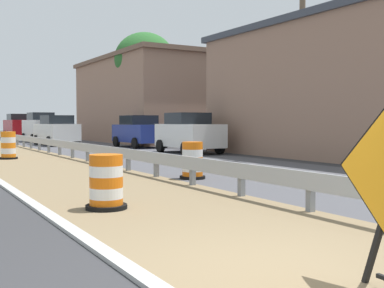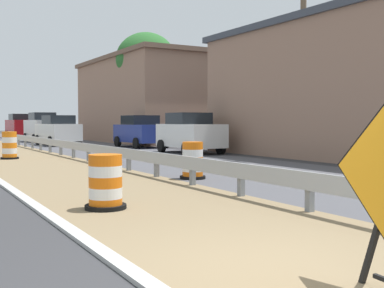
{
  "view_description": "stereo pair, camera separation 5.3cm",
  "coord_description": "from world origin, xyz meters",
  "views": [
    {
      "loc": [
        -3.27,
        -3.85,
        1.59
      ],
      "look_at": [
        2.82,
        6.47,
        1.01
      ],
      "focal_mm": 44.97,
      "sensor_mm": 36.0,
      "label": 1
    },
    {
      "loc": [
        -3.22,
        -3.88,
        1.59
      ],
      "look_at": [
        2.82,
        6.47,
        1.01
      ],
      "focal_mm": 44.97,
      "sensor_mm": 36.0,
      "label": 2
    }
  ],
  "objects": [
    {
      "name": "roadside_shop_near",
      "position": [
        13.66,
        9.88,
        3.01
      ],
      "size": [
        6.88,
        16.35,
        6.01
      ],
      "color": "#93705B",
      "rests_on": "ground"
    },
    {
      "name": "tree_roadside",
      "position": [
        11.19,
        27.25,
        5.87
      ],
      "size": [
        4.26,
        4.26,
        7.82
      ],
      "color": "#4C3D2D",
      "rests_on": "ground"
    },
    {
      "name": "traffic_barrel_nearest",
      "position": [
        -0.23,
        4.33,
        0.44
      ],
      "size": [
        0.75,
        0.75,
        0.99
      ],
      "color": "orange",
      "rests_on": "ground"
    },
    {
      "name": "utility_pole_near",
      "position": [
        10.65,
        10.9,
        4.29
      ],
      "size": [
        0.24,
        1.8,
        8.26
      ],
      "color": "brown",
      "rests_on": "ground"
    },
    {
      "name": "car_mid_far_lane",
      "position": [
        9.04,
        49.14,
        0.96
      ],
      "size": [
        2.07,
        4.17,
        1.92
      ],
      "rotation": [
        0.0,
        0.0,
        -1.59
      ],
      "color": "#195128",
      "rests_on": "ground"
    },
    {
      "name": "median_dirt_strip",
      "position": [
        0.86,
        0.0,
        0.0
      ],
      "size": [
        4.12,
        120.0,
        0.01
      ],
      "primitive_type": "cube",
      "color": "#7F6B4C",
      "rests_on": "ground"
    },
    {
      "name": "ground_plane",
      "position": [
        0.0,
        0.0,
        0.0
      ],
      "size": [
        160.0,
        160.0,
        0.0
      ],
      "primitive_type": "plane",
      "color": "#333335"
    },
    {
      "name": "car_distant_a",
      "position": [
        8.61,
        16.59,
        1.0
      ],
      "size": [
        2.15,
        4.06,
        1.99
      ],
      "rotation": [
        0.0,
        0.0,
        -1.59
      ],
      "color": "silver",
      "rests_on": "ground"
    },
    {
      "name": "traffic_barrel_mid",
      "position": [
        0.28,
        17.21,
        0.52
      ],
      "size": [
        0.73,
        0.73,
        1.14
      ],
      "color": "orange",
      "rests_on": "ground"
    },
    {
      "name": "guardrail_median",
      "position": [
        2.68,
        1.26,
        0.52
      ],
      "size": [
        0.18,
        56.67,
        0.71
      ],
      "color": "#999EA3",
      "rests_on": "ground"
    },
    {
      "name": "car_lead_near_lane",
      "position": [
        5.32,
        33.41,
        1.11
      ],
      "size": [
        1.99,
        4.71,
        2.22
      ],
      "rotation": [
        0.0,
        0.0,
        1.57
      ],
      "color": "silver",
      "rests_on": "ground"
    },
    {
      "name": "traffic_barrel_close",
      "position": [
        3.41,
        7.45,
        0.46
      ],
      "size": [
        0.71,
        0.71,
        1.02
      ],
      "color": "orange",
      "rests_on": "ground"
    },
    {
      "name": "car_trailing_near_lane",
      "position": [
        8.75,
        22.75,
        0.97
      ],
      "size": [
        2.24,
        4.14,
        1.93
      ],
      "rotation": [
        0.0,
        0.0,
        -1.54
      ],
      "color": "navy",
      "rests_on": "ground"
    },
    {
      "name": "car_trailing_far_lane",
      "position": [
        5.05,
        27.75,
        0.98
      ],
      "size": [
        2.16,
        4.59,
        1.95
      ],
      "rotation": [
        0.0,
        0.0,
        1.61
      ],
      "color": "silver",
      "rests_on": "ground"
    },
    {
      "name": "roadside_shop_far",
      "position": [
        13.2,
        30.0,
        3.21
      ],
      "size": [
        8.32,
        14.28,
        6.4
      ],
      "color": "#93705B",
      "rests_on": "ground"
    },
    {
      "name": "car_lead_far_lane",
      "position": [
        5.5,
        43.43,
        1.12
      ],
      "size": [
        1.98,
        4.61,
        2.25
      ],
      "rotation": [
        0.0,
        0.0,
        1.59
      ],
      "color": "maroon",
      "rests_on": "ground"
    }
  ]
}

